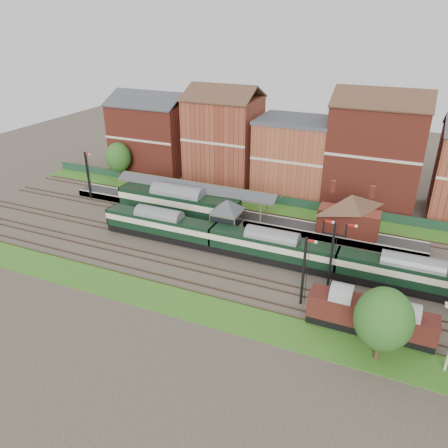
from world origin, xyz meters
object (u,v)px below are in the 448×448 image
at_px(dmu_train, 272,247).
at_px(goods_van_a, 340,308).
at_px(semaphore_bracket, 332,251).
at_px(platform_railcar, 178,203).
at_px(signal_box, 227,219).

relative_size(dmu_train, goods_van_a, 8.01).
height_order(dmu_train, goods_van_a, dmu_train).
bearing_deg(dmu_train, semaphore_bracket, -18.07).
bearing_deg(semaphore_bracket, dmu_train, 161.93).
height_order(platform_railcar, goods_van_a, platform_railcar).
bearing_deg(goods_van_a, platform_railcar, 149.75).
bearing_deg(platform_railcar, goods_van_a, -30.25).
relative_size(semaphore_bracket, goods_van_a, 1.37).
bearing_deg(signal_box, goods_van_a, -35.36).
height_order(signal_box, dmu_train, signal_box).
relative_size(signal_box, dmu_train, 0.13).
xyz_separation_m(signal_box, platform_railcar, (-9.31, 3.25, -0.62)).
distance_m(dmu_train, goods_van_a, 13.37).
bearing_deg(signal_box, semaphore_bracket, -20.92).
bearing_deg(dmu_train, platform_railcar, 158.72).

